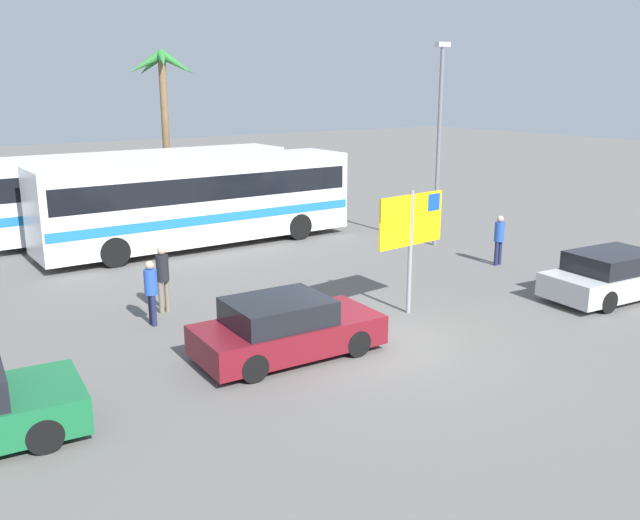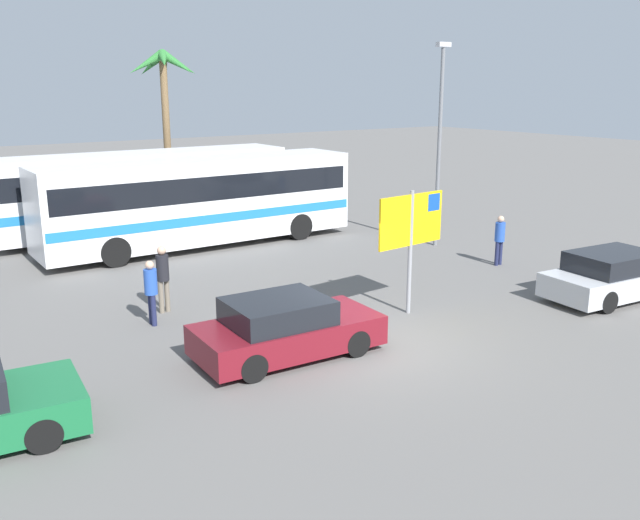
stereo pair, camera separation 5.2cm
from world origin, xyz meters
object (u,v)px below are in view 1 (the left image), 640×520
object	(u,v)px
bus_rear_coach	(144,188)
car_silver	(616,275)
bus_front_coach	(199,198)
pedestrian_near_sign	(163,273)
ferry_sign	(412,225)
car_maroon	(286,329)
pedestrian_crossing_lot	(499,236)
pedestrian_by_bus	(151,288)

from	to	relation	value
bus_rear_coach	car_silver	bearing A→B (deg)	-64.34
bus_rear_coach	bus_front_coach	bearing A→B (deg)	-77.55
car_silver	pedestrian_near_sign	bearing A→B (deg)	156.38
car_silver	bus_front_coach	bearing A→B (deg)	124.14
bus_front_coach	ferry_sign	bearing A→B (deg)	-82.94
bus_rear_coach	ferry_sign	world-z (taller)	ferry_sign
car_maroon	pedestrian_near_sign	distance (m)	4.44
bus_front_coach	pedestrian_crossing_lot	distance (m)	10.57
bus_front_coach	pedestrian_crossing_lot	size ratio (longest dim) A/B	7.00
bus_rear_coach	car_silver	distance (m)	17.43
ferry_sign	car_silver	bearing A→B (deg)	-27.34
ferry_sign	car_maroon	xyz separation A→B (m)	(-4.20, -0.67, -1.69)
bus_rear_coach	pedestrian_by_bus	size ratio (longest dim) A/B	7.04
pedestrian_crossing_lot	bus_rear_coach	bearing A→B (deg)	-150.07
bus_rear_coach	car_silver	world-z (taller)	bus_rear_coach
car_maroon	pedestrian_by_bus	bearing A→B (deg)	117.53
bus_rear_coach	car_maroon	xyz separation A→B (m)	(-2.21, -14.06, -1.15)
pedestrian_by_bus	pedestrian_crossing_lot	bearing A→B (deg)	177.09
car_silver	ferry_sign	bearing A→B (deg)	162.78
bus_front_coach	car_maroon	world-z (taller)	bus_front_coach
car_maroon	pedestrian_crossing_lot	bearing A→B (deg)	17.73
car_maroon	car_silver	distance (m)	9.87
bus_front_coach	ferry_sign	size ratio (longest dim) A/B	3.59
car_silver	pedestrian_crossing_lot	distance (m)	4.24
ferry_sign	car_silver	xyz separation A→B (m)	(5.54, -2.28, -1.69)
pedestrian_crossing_lot	car_maroon	bearing A→B (deg)	-78.79
pedestrian_near_sign	pedestrian_by_bus	world-z (taller)	pedestrian_near_sign
car_maroon	pedestrian_crossing_lot	distance (m)	10.16
bus_front_coach	car_silver	xyz separation A→B (m)	(6.77, -12.24, -1.15)
car_silver	bus_rear_coach	bearing A→B (deg)	120.84
ferry_sign	pedestrian_crossing_lot	world-z (taller)	ferry_sign
car_silver	pedestrian_by_bus	distance (m)	12.50
bus_front_coach	pedestrian_near_sign	world-z (taller)	bus_front_coach
bus_front_coach	ferry_sign	xyz separation A→B (m)	(1.23, -9.96, 0.54)
ferry_sign	pedestrian_near_sign	bearing A→B (deg)	140.24
pedestrian_near_sign	bus_rear_coach	bearing A→B (deg)	-28.53
pedestrian_near_sign	pedestrian_crossing_lot	world-z (taller)	pedestrian_near_sign
bus_rear_coach	pedestrian_by_bus	xyz separation A→B (m)	(-3.85, -10.51, -0.83)
car_maroon	pedestrian_by_bus	distance (m)	3.92
car_maroon	pedestrian_by_bus	world-z (taller)	pedestrian_by_bus
car_silver	pedestrian_near_sign	distance (m)	12.29
bus_rear_coach	pedestrian_by_bus	world-z (taller)	bus_rear_coach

